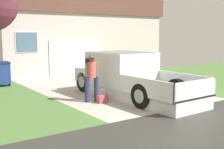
% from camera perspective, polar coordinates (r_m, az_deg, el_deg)
% --- Properties ---
extents(pickup_truck, '(2.22, 5.58, 1.67)m').
position_cam_1_polar(pickup_truck, '(11.28, 2.62, -0.31)').
color(pickup_truck, white).
rests_on(pickup_truck, ground).
extents(person_with_hat, '(0.49, 0.45, 1.66)m').
position_cam_1_polar(person_with_hat, '(10.23, -3.94, -0.41)').
color(person_with_hat, navy).
rests_on(person_with_hat, ground).
extents(handbag, '(0.37, 0.22, 0.47)m').
position_cam_1_polar(handbag, '(10.19, -1.84, -4.65)').
color(handbag, '#B24C56').
rests_on(handbag, ground).
extents(house_with_garage, '(11.03, 6.65, 4.66)m').
position_cam_1_polar(house_with_garage, '(20.60, -8.18, 7.71)').
color(house_with_garage, beige).
rests_on(house_with_garage, ground).
extents(wheeled_trash_bin, '(0.60, 0.72, 1.11)m').
position_cam_1_polar(wheeled_trash_bin, '(14.38, -20.40, 0.31)').
color(wheeled_trash_bin, navy).
rests_on(wheeled_trash_bin, ground).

